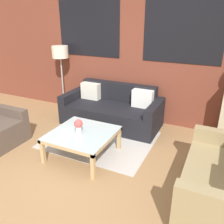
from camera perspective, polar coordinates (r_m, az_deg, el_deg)
name	(u,v)px	position (r m, az deg, el deg)	size (l,w,h in m)	color
ground_plane	(63,181)	(3.37, -11.82, -16.03)	(16.00, 16.00, 0.00)	#9E754C
wall_back_brick	(132,51)	(4.83, 4.81, 14.49)	(8.40, 0.09, 2.80)	brown
rug	(100,139)	(4.26, -2.84, -6.59)	(1.82, 1.48, 0.00)	#BCB7B2
couch_dark	(112,110)	(4.76, 0.05, 0.36)	(1.93, 0.88, 0.78)	black
settee_vintage	(224,181)	(3.08, 25.44, -14.84)	(0.80, 1.47, 0.92)	#99845B
coffee_table	(82,136)	(3.67, -7.16, -5.69)	(0.93, 0.93, 0.41)	silver
floor_lamp	(60,56)	(5.30, -12.31, 13.03)	(0.35, 0.35, 1.46)	#B2B2B7
flower_vase	(78,126)	(3.56, -8.07, -3.24)	(0.13, 0.13, 0.23)	silver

